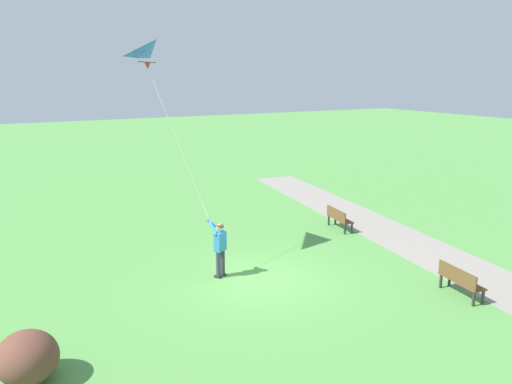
% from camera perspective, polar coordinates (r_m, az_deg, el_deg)
% --- Properties ---
extents(ground_plane, '(120.00, 120.00, 0.00)m').
position_cam_1_polar(ground_plane, '(16.29, 0.54, -9.72)').
color(ground_plane, '#569947').
extents(walkway_path, '(7.03, 32.01, 0.02)m').
position_cam_1_polar(walkway_path, '(18.76, 21.12, -7.49)').
color(walkway_path, gray).
rests_on(walkway_path, ground).
extents(person_kite_flyer, '(0.52, 0.62, 1.83)m').
position_cam_1_polar(person_kite_flyer, '(16.30, -4.01, -5.80)').
color(person_kite_flyer, '#232328').
rests_on(person_kite_flyer, ground).
extents(flying_kite, '(1.66, 2.64, 5.42)m').
position_cam_1_polar(flying_kite, '(17.03, -10.88, 14.47)').
color(flying_kite, blue).
extents(park_bench_near_walkway, '(0.65, 1.55, 0.88)m').
position_cam_1_polar(park_bench_near_walkway, '(21.52, 9.06, -2.77)').
color(park_bench_near_walkway, brown).
rests_on(park_bench_near_walkway, ground).
extents(park_bench_far_walkway, '(0.65, 1.55, 0.88)m').
position_cam_1_polar(park_bench_far_walkway, '(16.14, 21.47, -8.92)').
color(park_bench_far_walkway, brown).
rests_on(park_bench_far_walkway, ground).
extents(lakeside_shrub, '(1.28, 1.39, 1.09)m').
position_cam_1_polar(lakeside_shrub, '(12.19, -23.83, -16.28)').
color(lakeside_shrub, brown).
rests_on(lakeside_shrub, ground).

